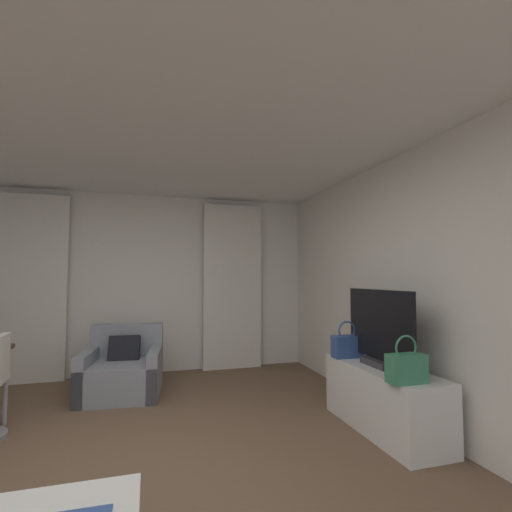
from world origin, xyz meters
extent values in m
plane|color=brown|center=(0.00, 0.00, 0.00)|extent=(12.00, 12.00, 0.00)
cube|color=silver|center=(0.00, 3.03, 1.30)|extent=(5.12, 0.06, 2.60)
cube|color=silver|center=(2.53, 0.00, 1.30)|extent=(0.06, 6.12, 2.60)
cube|color=white|center=(0.00, 0.00, 2.63)|extent=(5.12, 6.12, 0.06)
cube|color=silver|center=(-1.38, 2.90, 1.25)|extent=(0.90, 0.06, 2.50)
cube|color=silver|center=(1.38, 2.90, 1.25)|extent=(0.90, 0.06, 2.50)
cube|color=gray|center=(-0.15, 2.02, 0.20)|extent=(0.96, 0.94, 0.39)
cube|color=gray|center=(-0.11, 2.37, 0.59)|extent=(0.88, 0.23, 0.40)
cube|color=gray|center=(0.22, 1.98, 0.27)|extent=(0.21, 0.86, 0.53)
cube|color=gray|center=(-0.53, 2.05, 0.27)|extent=(0.21, 0.86, 0.53)
cube|color=black|center=(-0.14, 2.14, 0.49)|extent=(0.38, 0.24, 0.37)
cylinder|color=#99999E|center=(-1.15, 1.43, 0.35)|extent=(0.04, 0.04, 0.71)
cube|color=silver|center=(-1.10, 1.12, 0.71)|extent=(0.08, 0.36, 0.34)
cube|color=white|center=(2.19, 0.31, 0.28)|extent=(0.48, 1.29, 0.57)
cube|color=#333338|center=(2.19, 0.35, 0.60)|extent=(0.20, 0.36, 0.06)
cube|color=black|center=(2.19, 0.35, 0.95)|extent=(0.04, 0.94, 0.64)
cube|color=#335193|center=(2.09, 0.75, 0.68)|extent=(0.30, 0.14, 0.22)
torus|color=#335193|center=(2.09, 0.75, 0.84)|extent=(0.20, 0.02, 0.20)
cube|color=#387F5B|center=(2.06, -0.18, 0.68)|extent=(0.30, 0.14, 0.22)
torus|color=#387F5B|center=(2.06, -0.18, 0.84)|extent=(0.20, 0.02, 0.20)
camera|label=1|loc=(0.13, -2.61, 1.39)|focal=25.65mm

